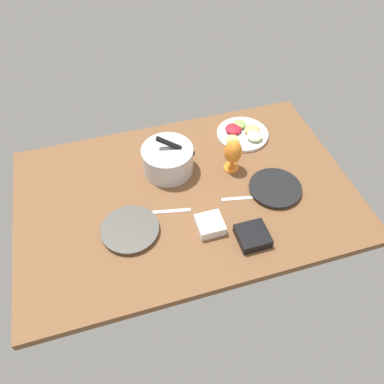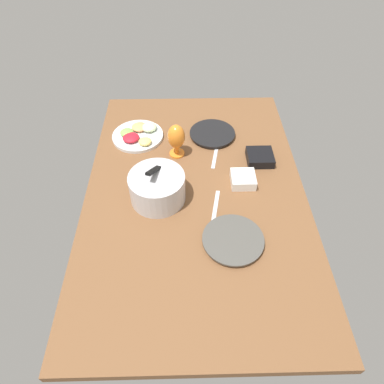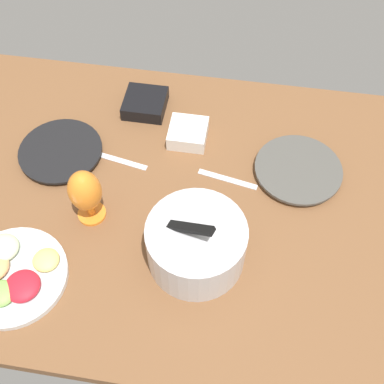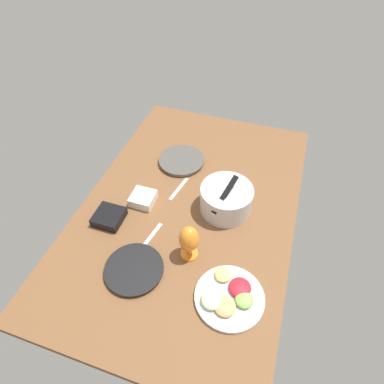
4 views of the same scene
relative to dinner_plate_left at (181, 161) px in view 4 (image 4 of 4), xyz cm
name	(u,v)px [view 4 (image 4 of 4)]	position (x,y,z in cm)	size (l,w,h in cm)	color
ground_plane	(189,209)	(29.79, 14.71, -3.27)	(160.00, 104.00, 4.00)	brown
dinner_plate_left	(181,161)	(0.00, 0.00, 0.00)	(25.78, 25.78, 2.44)	silver
dinner_plate_right	(134,269)	(71.54, 4.05, -0.12)	(25.28, 25.28, 2.21)	#4C4C51
mixing_bowl	(226,198)	(25.57, 32.18, 6.15)	(26.26, 25.38, 19.95)	silver
fruit_platter	(229,296)	(71.02, 45.22, 0.62)	(28.06, 28.06, 5.29)	silver
hurricane_glass_orange	(189,240)	(56.32, 23.68, 9.62)	(8.87, 8.87, 18.31)	orange
square_bowl_white	(143,198)	(34.32, -8.33, 1.45)	(11.56, 11.56, 4.88)	white
square_bowl_black	(109,217)	(50.20, -19.05, 1.27)	(13.27, 13.27, 4.56)	black
fork_by_left_plate	(179,189)	(20.22, 5.69, -0.97)	(18.00, 1.80, 0.60)	silver
fork_by_right_plate	(150,237)	(53.47, 3.76, -0.97)	(18.00, 1.80, 0.60)	silver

